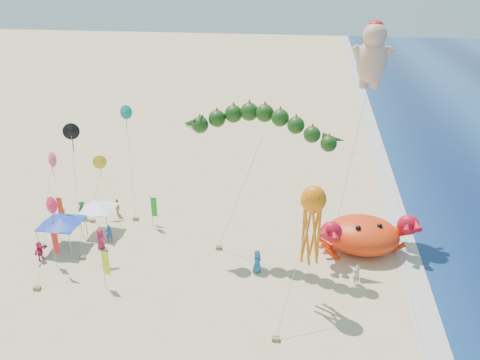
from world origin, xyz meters
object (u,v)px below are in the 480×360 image
Objects in this scene: canopy_blue at (61,221)px; canopy_white at (99,207)px; dragon_kite at (261,129)px; octopus_kite at (312,219)px; crab_inflatable at (362,234)px; cherub_kite at (373,53)px.

canopy_blue is 3.64m from canopy_white.
octopus_kite is (4.28, -5.74, -4.28)m from dragon_kite.
canopy_white is at bearing -178.60° from crab_inflatable.
crab_inflatable is 25.45m from canopy_blue.
octopus_kite reaches higher than crab_inflatable.
dragon_kite is 12.01m from cherub_kite.
dragon_kite is 16.92m from canopy_white.
canopy_blue is at bearing -159.45° from cherub_kite.
dragon_kite is 4.03× the size of canopy_white.
canopy_white is (-22.98, -6.26, -13.13)m from cherub_kite.
cherub_kite is at bearing 41.00° from dragon_kite.
canopy_white is at bearing 160.49° from octopus_kite.
canopy_blue is (-20.88, 3.63, -4.11)m from octopus_kite.
canopy_white is (-23.23, -0.57, 0.83)m from crab_inflatable.
crab_inflatable reaches higher than canopy_blue.
dragon_kite is at bearing 7.23° from canopy_blue.
canopy_blue is at bearing -171.75° from crab_inflatable.
crab_inflatable is 12.69m from dragon_kite.
cherub_kite is (-0.25, 5.69, 13.97)m from crab_inflatable.
dragon_kite is at bearing 126.74° from octopus_kite.
canopy_white is at bearing 176.19° from dragon_kite.
cherub_kite reaches higher than dragon_kite.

